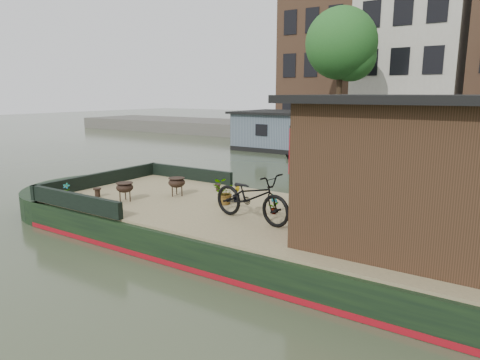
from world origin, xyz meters
The scene contains 20 objects.
ground centered at (0.00, 0.00, 0.00)m, with size 120.00×120.00×0.00m, color #263320.
houseboat_hull centered at (-1.33, 0.00, 0.27)m, with size 14.01×4.02×0.60m.
houseboat_deck centered at (0.00, 0.00, 0.62)m, with size 11.80×3.80×0.05m, color #98865E.
bow_bulwark centered at (-5.07, 0.00, 0.82)m, with size 3.00×4.00×0.35m.
cabin centered at (2.19, 0.00, 1.88)m, with size 4.00×3.50×2.42m.
bicycle centered at (-0.83, -0.55, 1.13)m, with size 0.64×1.83×0.96m, color black.
potted_plant_a centered at (-0.69, 0.10, 0.86)m, with size 0.22×0.15×0.41m, color brown.
potted_plant_b centered at (-1.92, 0.54, 0.83)m, with size 0.20×0.16×0.36m, color brown.
potted_plant_c centered at (-2.00, 0.16, 0.92)m, with size 0.49×0.43×0.55m, color #9F5C2E.
potted_plant_d centered at (0.20, 1.04, 0.90)m, with size 0.28×0.28×0.50m, color maroon.
potted_plant_e centered at (-5.60, -1.31, 0.81)m, with size 0.17×0.12×0.32m, color brown.
brazier_front centered at (-4.07, -0.85, 0.87)m, with size 0.41×0.41×0.44m, color black, non-canonical shape.
brazier_rear centered at (-3.42, 0.20, 0.87)m, with size 0.41×0.41×0.45m, color black, non-canonical shape.
bollard_port centered at (-2.91, 1.19, 0.74)m, with size 0.15×0.15×0.18m, color black.
bollard_stbd centered at (-4.95, -0.93, 0.76)m, with size 0.19×0.19×0.21m, color black.
dinghy centered at (-4.50, 11.19, 0.30)m, with size 2.07×2.89×0.60m, color black.
far_houseboat centered at (0.00, 14.00, 0.97)m, with size 20.40×4.40×2.11m.
quay centered at (0.00, 20.50, 0.45)m, with size 60.00×6.00×0.90m, color #47443F.
townhouse_row centered at (0.15, 27.50, 7.90)m, with size 27.25×8.00×16.50m.
tree_left centered at (-6.36, 19.07, 5.89)m, with size 4.40×4.40×7.40m.
Camera 1 is at (3.41, -7.39, 3.10)m, focal length 32.00 mm.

